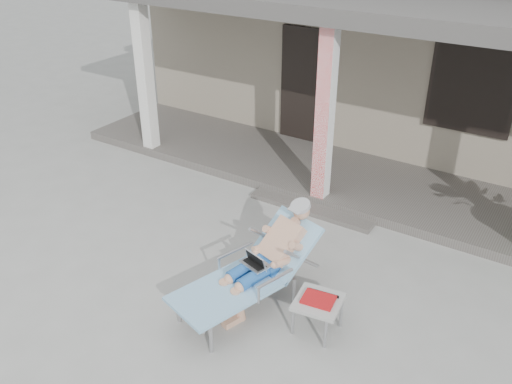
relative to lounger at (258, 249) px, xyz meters
The scene contains 7 objects.
ground 0.95m from the lounger, 141.50° to the left, with size 60.00×60.00×0.00m, color #9E9E99.
house 6.94m from the lounger, 93.81° to the left, with size 10.40×5.40×3.30m.
porch_deck 3.46m from the lounger, 97.75° to the left, with size 10.00×2.00×0.15m, color #605B56.
porch_overhang 3.91m from the lounger, 97.88° to the left, with size 10.00×2.30×2.85m.
porch_step 2.37m from the lounger, 101.68° to the left, with size 2.00×0.30×0.07m, color #605B56.
lounger is the anchor object (origin of this frame).
side_table 0.89m from the lounger, ahead, with size 0.56×0.56×0.44m.
Camera 1 is at (3.16, -4.62, 4.23)m, focal length 38.00 mm.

